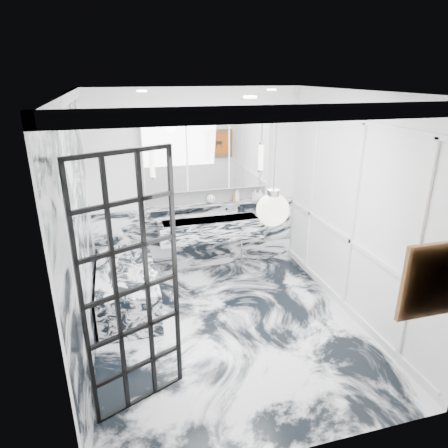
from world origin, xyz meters
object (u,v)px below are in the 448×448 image
object	(u,v)px
crittall_door	(132,291)
mirror_cabinet	(207,156)
trough_sink	(211,229)
bathtub	(127,287)

from	to	relation	value
crittall_door	mirror_cabinet	distance (m)	2.96
crittall_door	trough_sink	size ratio (longest dim) A/B	1.51
crittall_door	bathtub	xyz separation A→B (m)	(-0.04, 1.77, -0.93)
mirror_cabinet	crittall_door	bearing A→B (deg)	-116.34
trough_sink	crittall_door	bearing A→B (deg)	-117.92
trough_sink	bathtub	world-z (taller)	trough_sink
crittall_door	trough_sink	bearing A→B (deg)	38.46
crittall_door	mirror_cabinet	bearing A→B (deg)	40.03
crittall_door	trough_sink	world-z (taller)	crittall_door
mirror_cabinet	trough_sink	bearing A→B (deg)	-90.00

